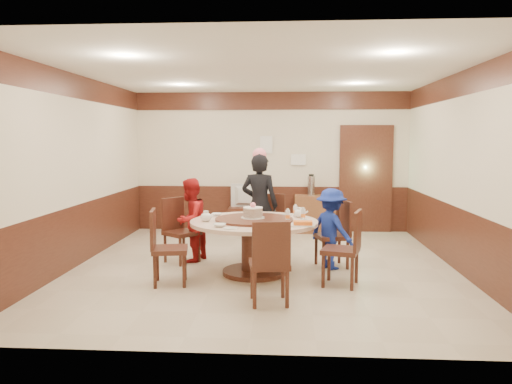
# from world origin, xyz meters

# --- Properties ---
(room) EXTENTS (6.00, 6.04, 2.84)m
(room) POSITION_xyz_m (0.01, 0.01, 1.08)
(room) COLOR beige
(room) RESTS_ON ground
(banquet_table) EXTENTS (1.75, 1.75, 0.78)m
(banquet_table) POSITION_xyz_m (-0.11, -0.41, 0.53)
(banquet_table) COLOR #441F15
(banquet_table) RESTS_ON ground
(chair_0) EXTENTS (0.54, 0.53, 0.97)m
(chair_0) POSITION_xyz_m (1.01, 0.07, 0.30)
(chair_0) COLOR #441F15
(chair_0) RESTS_ON ground
(chair_1) EXTENTS (0.52, 0.53, 0.97)m
(chair_1) POSITION_xyz_m (0.05, 0.79, 0.30)
(chair_1) COLOR #441F15
(chair_1) RESTS_ON ground
(chair_2) EXTENTS (0.62, 0.62, 0.97)m
(chair_2) POSITION_xyz_m (-1.27, 0.21, 0.30)
(chair_2) COLOR #441F15
(chair_2) RESTS_ON ground
(chair_3) EXTENTS (0.52, 0.51, 0.97)m
(chair_3) POSITION_xyz_m (-1.18, -0.96, 0.30)
(chair_3) COLOR #441F15
(chair_3) RESTS_ON ground
(chair_4) EXTENTS (0.50, 0.51, 0.97)m
(chair_4) POSITION_xyz_m (0.14, -1.65, 0.30)
(chair_4) COLOR #441F15
(chair_4) RESTS_ON ground
(chair_5) EXTENTS (0.55, 0.54, 0.97)m
(chair_5) POSITION_xyz_m (1.04, -0.88, 0.30)
(chair_5) COLOR #441F15
(chair_5) RESTS_ON ground
(person_standing) EXTENTS (0.67, 0.53, 1.63)m
(person_standing) POSITION_xyz_m (-0.10, 0.71, 0.82)
(person_standing) COLOR black
(person_standing) RESTS_ON ground
(person_red) EXTENTS (0.66, 0.74, 1.27)m
(person_red) POSITION_xyz_m (-1.13, 0.26, 0.64)
(person_red) COLOR #AC1717
(person_red) RESTS_ON ground
(person_blue) EXTENTS (0.82, 0.84, 1.16)m
(person_blue) POSITION_xyz_m (0.97, -0.04, 0.58)
(person_blue) COLOR navy
(person_blue) RESTS_ON ground
(birthday_cake) EXTENTS (0.33, 0.33, 0.22)m
(birthday_cake) POSITION_xyz_m (-0.13, -0.38, 0.86)
(birthday_cake) COLOR white
(birthday_cake) RESTS_ON banquet_table
(teapot_left) EXTENTS (0.17, 0.15, 0.13)m
(teapot_left) POSITION_xyz_m (-0.76, -0.53, 0.81)
(teapot_left) COLOR white
(teapot_left) RESTS_ON banquet_table
(teapot_right) EXTENTS (0.17, 0.15, 0.13)m
(teapot_right) POSITION_xyz_m (0.51, -0.11, 0.81)
(teapot_right) COLOR white
(teapot_right) RESTS_ON banquet_table
(bowl_0) EXTENTS (0.15, 0.15, 0.04)m
(bowl_0) POSITION_xyz_m (-0.69, -0.02, 0.77)
(bowl_0) COLOR white
(bowl_0) RESTS_ON banquet_table
(bowl_1) EXTENTS (0.12, 0.12, 0.04)m
(bowl_1) POSITION_xyz_m (0.20, -0.93, 0.77)
(bowl_1) COLOR white
(bowl_1) RESTS_ON banquet_table
(bowl_2) EXTENTS (0.16, 0.16, 0.04)m
(bowl_2) POSITION_xyz_m (-0.52, -0.93, 0.77)
(bowl_2) COLOR white
(bowl_2) RESTS_ON banquet_table
(bowl_3) EXTENTS (0.13, 0.13, 0.04)m
(bowl_3) POSITION_xyz_m (0.56, -0.58, 0.77)
(bowl_3) COLOR white
(bowl_3) RESTS_ON banquet_table
(saucer_near) EXTENTS (0.18, 0.18, 0.01)m
(saucer_near) POSITION_xyz_m (-0.36, -1.06, 0.76)
(saucer_near) COLOR white
(saucer_near) RESTS_ON banquet_table
(saucer_far) EXTENTS (0.18, 0.18, 0.01)m
(saucer_far) POSITION_xyz_m (0.34, 0.09, 0.76)
(saucer_far) COLOR white
(saucer_far) RESTS_ON banquet_table
(shrimp_platter) EXTENTS (0.30, 0.20, 0.06)m
(shrimp_platter) POSITION_xyz_m (0.54, -0.81, 0.78)
(shrimp_platter) COLOR white
(shrimp_platter) RESTS_ON banquet_table
(bottle_0) EXTENTS (0.06, 0.06, 0.16)m
(bottle_0) POSITION_xyz_m (0.34, -0.48, 0.83)
(bottle_0) COLOR white
(bottle_0) RESTS_ON banquet_table
(bottle_1) EXTENTS (0.06, 0.06, 0.16)m
(bottle_1) POSITION_xyz_m (0.56, -0.37, 0.83)
(bottle_1) COLOR white
(bottle_1) RESTS_ON banquet_table
(bottle_2) EXTENTS (0.06, 0.06, 0.16)m
(bottle_2) POSITION_xyz_m (0.45, -0.03, 0.83)
(bottle_2) COLOR white
(bottle_2) RESTS_ON banquet_table
(tv_stand) EXTENTS (0.85, 0.45, 0.50)m
(tv_stand) POSITION_xyz_m (-0.41, 2.75, 0.25)
(tv_stand) COLOR #441F15
(tv_stand) RESTS_ON ground
(television) EXTENTS (0.81, 0.18, 0.46)m
(television) POSITION_xyz_m (-0.41, 2.75, 0.73)
(television) COLOR gray
(television) RESTS_ON tv_stand
(side_cabinet) EXTENTS (0.80, 0.40, 0.75)m
(side_cabinet) POSITION_xyz_m (0.88, 2.78, 0.38)
(side_cabinet) COLOR brown
(side_cabinet) RESTS_ON ground
(thermos) EXTENTS (0.15, 0.15, 0.38)m
(thermos) POSITION_xyz_m (0.81, 2.78, 0.94)
(thermos) COLOR silver
(thermos) RESTS_ON side_cabinet
(notice_left) EXTENTS (0.25, 0.00, 0.35)m
(notice_left) POSITION_xyz_m (-0.10, 2.96, 1.75)
(notice_left) COLOR white
(notice_left) RESTS_ON room
(notice_right) EXTENTS (0.30, 0.00, 0.22)m
(notice_right) POSITION_xyz_m (0.55, 2.96, 1.45)
(notice_right) COLOR white
(notice_right) RESTS_ON room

